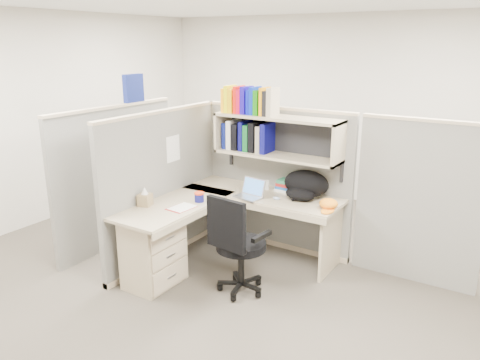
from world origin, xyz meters
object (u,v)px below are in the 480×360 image
Objects in this scene: backpack at (304,185)px; snack_canister at (199,197)px; task_chair at (238,259)px; desk at (183,237)px; laptop at (248,189)px.

backpack is 4.79× the size of snack_canister.
backpack is 1.09m from task_chair.
snack_canister reaches higher than desk.
desk is at bearing -90.10° from snack_canister.
backpack is (0.49, 0.30, 0.04)m from laptop.
desk is 1.35m from backpack.
backpack is (0.85, 0.94, 0.43)m from desk.
desk is at bearing -111.28° from laptop.
snack_canister is at bearing 89.90° from desk.
task_chair reaches higher than laptop.
snack_canister is 0.10× the size of task_chair.
task_chair is (0.28, -0.63, -0.48)m from laptop.
laptop is 0.58m from backpack.
task_chair is (0.64, 0.02, -0.09)m from desk.
snack_canister is at bearing -162.44° from backpack.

